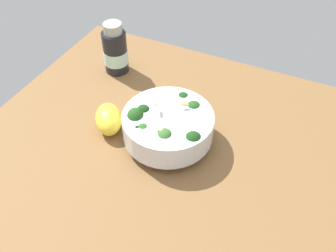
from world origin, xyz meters
The scene contains 4 objects.
ground_plane centered at (0.00, 0.00, -1.86)cm, with size 70.97×70.97×3.72cm, color brown.
bowl_of_broccoli centered at (4.28, -0.97, 4.24)cm, with size 17.71×17.18×8.99cm.
lemon_wedge centered at (2.47, 11.02, 2.50)cm, with size 7.97×5.15×5.01cm, color yellow.
bottle_tall centered at (20.07, 19.75, 5.27)cm, with size 5.64×5.64×12.28cm.
Camera 1 is at (-39.38, -21.68, 52.48)cm, focal length 39.06 mm.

